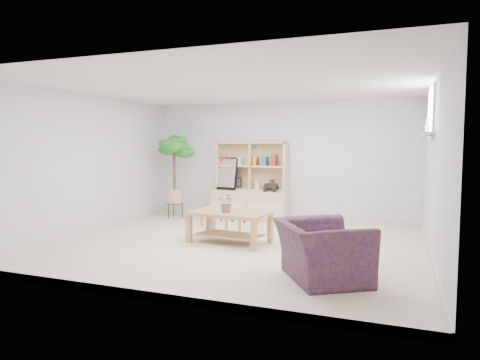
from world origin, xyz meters
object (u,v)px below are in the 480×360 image
(coffee_table, at_px, (230,227))
(floor_tree, at_px, (174,176))
(armchair, at_px, (322,247))
(storage_unit, at_px, (250,181))

(coffee_table, relative_size, floor_tree, 0.69)
(floor_tree, bearing_deg, armchair, -40.55)
(floor_tree, relative_size, armchair, 1.71)
(coffee_table, bearing_deg, floor_tree, 145.34)
(storage_unit, bearing_deg, coffee_table, -79.08)
(storage_unit, bearing_deg, floor_tree, -165.69)
(storage_unit, distance_m, armchair, 4.06)
(storage_unit, xyz_separation_m, coffee_table, (0.42, -2.15, -0.55))
(coffee_table, relative_size, armchair, 1.18)
(armchair, bearing_deg, coffee_table, 19.40)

